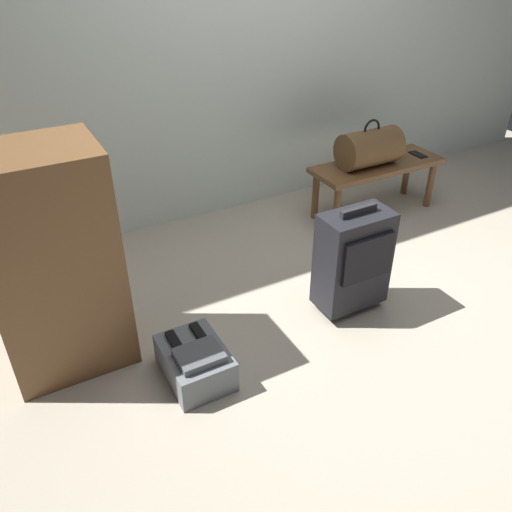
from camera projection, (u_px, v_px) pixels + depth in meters
name	position (u px, v px, depth m)	size (l,w,h in m)	color
ground_plane	(370.00, 313.00, 2.93)	(6.60, 6.60, 0.00)	#B2A893
back_wall	(238.00, 8.00, 3.36)	(6.00, 0.10, 2.80)	silver
bench	(377.00, 171.00, 3.79)	(1.00, 0.36, 0.40)	brown
duffel_bag_brown	(369.00, 148.00, 3.65)	(0.44, 0.26, 0.34)	brown
cell_phone	(418.00, 154.00, 3.89)	(0.07, 0.14, 0.01)	black
suitcase_upright_charcoal	(353.00, 259.00, 2.79)	(0.39, 0.24, 0.64)	black
backpack_grey	(195.00, 362.00, 2.47)	(0.28, 0.38, 0.21)	slate
side_cabinet	(53.00, 264.00, 2.36)	(0.56, 0.44, 1.10)	brown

